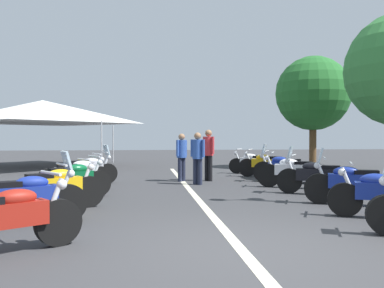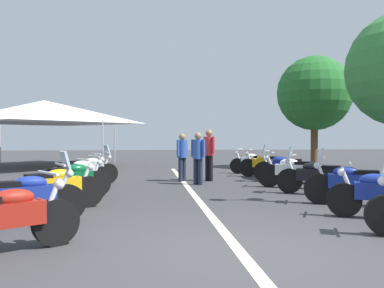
{
  "view_description": "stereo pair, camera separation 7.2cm",
  "coord_description": "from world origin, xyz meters",
  "px_view_note": "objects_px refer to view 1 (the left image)",
  "views": [
    {
      "loc": [
        -5.0,
        1.23,
        1.44
      ],
      "look_at": [
        5.44,
        0.0,
        1.26
      ],
      "focal_mm": 37.95,
      "sensor_mm": 36.0,
      "label": 1
    },
    {
      "loc": [
        -5.0,
        1.15,
        1.44
      ],
      "look_at": [
        5.44,
        0.0,
        1.26
      ],
      "focal_mm": 37.95,
      "sensor_mm": 36.0,
      "label": 2
    }
  ],
  "objects_px": {
    "motorcycle_right_row_2": "(353,183)",
    "bystander_2": "(182,154)",
    "event_tent": "(42,112)",
    "traffic_cone_0": "(357,181)",
    "motorcycle_left_row_1": "(22,198)",
    "motorcycle_right_row_3": "(319,176)",
    "bystander_4": "(198,154)",
    "motorcycle_right_row_5": "(285,168)",
    "motorcycle_right_row_7": "(254,163)",
    "motorcycle_left_row_5": "(86,169)",
    "motorcycle_left_row_2": "(52,188)",
    "motorcycle_left_row_4": "(76,174)",
    "motorcycle_left_row_3": "(70,180)",
    "motorcycle_left_row_0": "(2,219)",
    "roadside_tree_0": "(313,94)",
    "motorcycle_right_row_6": "(268,164)",
    "bystander_3": "(208,151)",
    "motorcycle_right_row_4": "(294,171)"
  },
  "relations": [
    {
      "from": "motorcycle_right_row_7",
      "to": "event_tent",
      "type": "distance_m",
      "value": 10.46
    },
    {
      "from": "bystander_3",
      "to": "roadside_tree_0",
      "type": "distance_m",
      "value": 7.7
    },
    {
      "from": "motorcycle_right_row_2",
      "to": "bystander_2",
      "type": "bearing_deg",
      "value": -34.69
    },
    {
      "from": "bystander_4",
      "to": "event_tent",
      "type": "relative_size",
      "value": 0.23
    },
    {
      "from": "motorcycle_left_row_4",
      "to": "traffic_cone_0",
      "type": "bearing_deg",
      "value": -34.14
    },
    {
      "from": "motorcycle_left_row_5",
      "to": "bystander_4",
      "type": "xyz_separation_m",
      "value": [
        -0.35,
        -3.34,
        0.46
      ]
    },
    {
      "from": "bystander_3",
      "to": "event_tent",
      "type": "xyz_separation_m",
      "value": [
        6.95,
        6.93,
        1.66
      ]
    },
    {
      "from": "motorcycle_left_row_3",
      "to": "bystander_3",
      "type": "distance_m",
      "value": 5.18
    },
    {
      "from": "motorcycle_right_row_4",
      "to": "motorcycle_right_row_5",
      "type": "relative_size",
      "value": 1.07
    },
    {
      "from": "motorcycle_right_row_6",
      "to": "event_tent",
      "type": "height_order",
      "value": "event_tent"
    },
    {
      "from": "motorcycle_left_row_2",
      "to": "event_tent",
      "type": "xyz_separation_m",
      "value": [
        11.97,
        3.06,
        2.19
      ]
    },
    {
      "from": "motorcycle_left_row_4",
      "to": "event_tent",
      "type": "bearing_deg",
      "value": 82.15
    },
    {
      "from": "bystander_2",
      "to": "roadside_tree_0",
      "type": "relative_size",
      "value": 0.3
    },
    {
      "from": "motorcycle_left_row_0",
      "to": "motorcycle_left_row_2",
      "type": "height_order",
      "value": "motorcycle_left_row_2"
    },
    {
      "from": "motorcycle_right_row_4",
      "to": "traffic_cone_0",
      "type": "xyz_separation_m",
      "value": [
        -1.0,
        -1.31,
        -0.18
      ]
    },
    {
      "from": "motorcycle_right_row_3",
      "to": "traffic_cone_0",
      "type": "relative_size",
      "value": 3.16
    },
    {
      "from": "bystander_2",
      "to": "bystander_4",
      "type": "bearing_deg",
      "value": -25.17
    },
    {
      "from": "bystander_4",
      "to": "bystander_3",
      "type": "bearing_deg",
      "value": -159.93
    },
    {
      "from": "motorcycle_right_row_7",
      "to": "motorcycle_left_row_1",
      "type": "bearing_deg",
      "value": 85.35
    },
    {
      "from": "motorcycle_right_row_6",
      "to": "bystander_3",
      "type": "xyz_separation_m",
      "value": [
        -0.92,
        2.29,
        0.52
      ]
    },
    {
      "from": "motorcycle_left_row_0",
      "to": "motorcycle_left_row_3",
      "type": "distance_m",
      "value": 4.52
    },
    {
      "from": "motorcycle_right_row_4",
      "to": "traffic_cone_0",
      "type": "distance_m",
      "value": 1.66
    },
    {
      "from": "traffic_cone_0",
      "to": "motorcycle_left_row_4",
      "type": "bearing_deg",
      "value": 82.26
    },
    {
      "from": "bystander_4",
      "to": "motorcycle_left_row_5",
      "type": "bearing_deg",
      "value": -49.26
    },
    {
      "from": "event_tent",
      "to": "motorcycle_left_row_4",
      "type": "bearing_deg",
      "value": -161.46
    },
    {
      "from": "motorcycle_right_row_2",
      "to": "bystander_2",
      "type": "xyz_separation_m",
      "value": [
        5.0,
        3.19,
        0.43
      ]
    },
    {
      "from": "motorcycle_left_row_0",
      "to": "roadside_tree_0",
      "type": "distance_m",
      "value": 16.07
    },
    {
      "from": "motorcycle_right_row_4",
      "to": "roadside_tree_0",
      "type": "height_order",
      "value": "roadside_tree_0"
    },
    {
      "from": "motorcycle_right_row_2",
      "to": "motorcycle_right_row_5",
      "type": "xyz_separation_m",
      "value": [
        4.29,
        -0.02,
        0.0
      ]
    },
    {
      "from": "motorcycle_right_row_5",
      "to": "motorcycle_right_row_7",
      "type": "relative_size",
      "value": 1.04
    },
    {
      "from": "motorcycle_left_row_5",
      "to": "motorcycle_right_row_2",
      "type": "height_order",
      "value": "motorcycle_right_row_2"
    },
    {
      "from": "motorcycle_right_row_5",
      "to": "event_tent",
      "type": "height_order",
      "value": "event_tent"
    },
    {
      "from": "motorcycle_left_row_1",
      "to": "motorcycle_right_row_3",
      "type": "distance_m",
      "value": 6.91
    },
    {
      "from": "motorcycle_left_row_5",
      "to": "bystander_4",
      "type": "distance_m",
      "value": 3.39
    },
    {
      "from": "traffic_cone_0",
      "to": "roadside_tree_0",
      "type": "distance_m",
      "value": 8.68
    },
    {
      "from": "motorcycle_left_row_1",
      "to": "motorcycle_right_row_3",
      "type": "height_order",
      "value": "same"
    },
    {
      "from": "motorcycle_left_row_0",
      "to": "event_tent",
      "type": "xyz_separation_m",
      "value": [
        14.95,
        3.12,
        2.2
      ]
    },
    {
      "from": "motorcycle_right_row_5",
      "to": "motorcycle_right_row_2",
      "type": "bearing_deg",
      "value": 117.93
    },
    {
      "from": "traffic_cone_0",
      "to": "bystander_4",
      "type": "relative_size",
      "value": 0.39
    },
    {
      "from": "traffic_cone_0",
      "to": "bystander_2",
      "type": "xyz_separation_m",
      "value": [
        3.08,
        4.32,
        0.61
      ]
    },
    {
      "from": "motorcycle_left_row_0",
      "to": "motorcycle_left_row_5",
      "type": "relative_size",
      "value": 0.95
    },
    {
      "from": "motorcycle_right_row_3",
      "to": "roadside_tree_0",
      "type": "xyz_separation_m",
      "value": [
        8.17,
        -3.35,
        2.96
      ]
    },
    {
      "from": "motorcycle_left_row_0",
      "to": "roadside_tree_0",
      "type": "height_order",
      "value": "roadside_tree_0"
    },
    {
      "from": "motorcycle_left_row_5",
      "to": "traffic_cone_0",
      "type": "distance_m",
      "value": 7.68
    },
    {
      "from": "motorcycle_left_row_0",
      "to": "motorcycle_right_row_6",
      "type": "relative_size",
      "value": 0.9
    },
    {
      "from": "motorcycle_left_row_2",
      "to": "motorcycle_right_row_3",
      "type": "height_order",
      "value": "motorcycle_right_row_3"
    },
    {
      "from": "motorcycle_left_row_3",
      "to": "motorcycle_right_row_7",
      "type": "bearing_deg",
      "value": 12.67
    },
    {
      "from": "event_tent",
      "to": "traffic_cone_0",
      "type": "bearing_deg",
      "value": -134.14
    },
    {
      "from": "motorcycle_right_row_6",
      "to": "bystander_2",
      "type": "bearing_deg",
      "value": 45.49
    },
    {
      "from": "motorcycle_left_row_4",
      "to": "motorcycle_left_row_3",
      "type": "bearing_deg",
      "value": -112.75
    }
  ]
}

